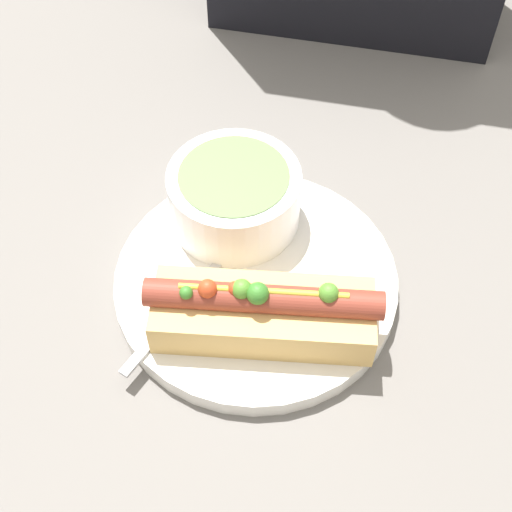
% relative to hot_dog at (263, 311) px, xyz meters
% --- Properties ---
extents(ground_plane, '(4.00, 4.00, 0.00)m').
position_rel_hot_dog_xyz_m(ground_plane, '(-0.02, 0.05, -0.04)').
color(ground_plane, slate).
extents(dinner_plate, '(0.25, 0.25, 0.02)m').
position_rel_hot_dog_xyz_m(dinner_plate, '(-0.02, 0.05, -0.03)').
color(dinner_plate, white).
rests_on(dinner_plate, ground_plane).
extents(hot_dog, '(0.19, 0.09, 0.06)m').
position_rel_hot_dog_xyz_m(hot_dog, '(0.00, 0.00, 0.00)').
color(hot_dog, '#DBAD60').
rests_on(hot_dog, dinner_plate).
extents(soup_bowl, '(0.12, 0.12, 0.06)m').
position_rel_hot_dog_xyz_m(soup_bowl, '(-0.05, 0.11, 0.01)').
color(soup_bowl, white).
rests_on(soup_bowl, dinner_plate).
extents(spoon, '(0.08, 0.17, 0.01)m').
position_rel_hot_dog_xyz_m(spoon, '(-0.05, 0.05, -0.02)').
color(spoon, '#B7B7BC').
rests_on(spoon, dinner_plate).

